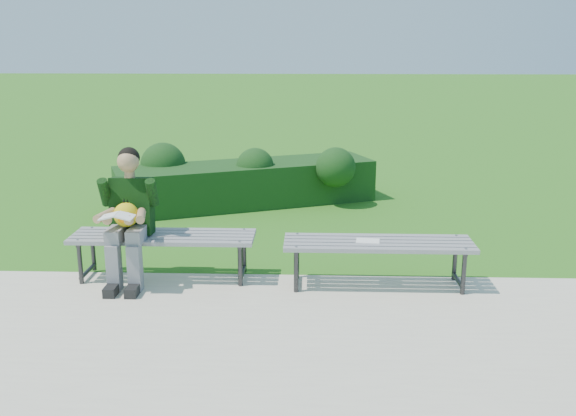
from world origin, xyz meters
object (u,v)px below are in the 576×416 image
object	(u,v)px
hedge	(245,180)
paper_sheet	(368,241)
bench_left	(163,240)
bench_right	(378,247)
seated_boy	(129,213)

from	to	relation	value
hedge	paper_sheet	size ratio (longest dim) A/B	16.06
hedge	bench_left	bearing A→B (deg)	-99.08
hedge	bench_right	bearing A→B (deg)	-63.27
bench_right	seated_boy	distance (m)	2.42
bench_left	bench_right	world-z (taller)	same
bench_left	bench_right	bearing A→B (deg)	-3.67
bench_left	seated_boy	size ratio (longest dim) A/B	1.37
hedge	paper_sheet	distance (m)	3.54
bench_left	seated_boy	bearing A→B (deg)	-162.55
bench_left	bench_right	xyz separation A→B (m)	(2.10, -0.13, 0.00)
bench_left	seated_boy	xyz separation A→B (m)	(-0.30, -0.09, 0.30)
hedge	bench_right	size ratio (longest dim) A/B	2.10
paper_sheet	seated_boy	bearing A→B (deg)	178.99
hedge	seated_boy	world-z (taller)	seated_boy
bench_left	hedge	bearing A→B (deg)	80.92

